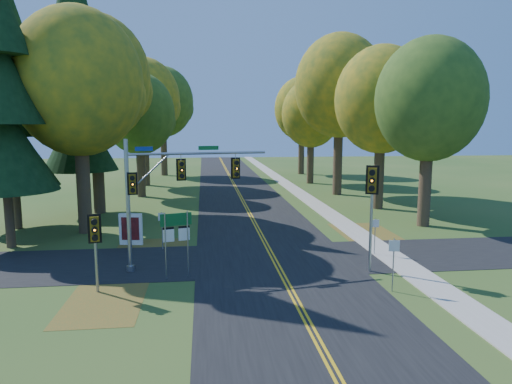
{
  "coord_description": "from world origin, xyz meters",
  "views": [
    {
      "loc": [
        -3.54,
        -20.69,
        6.84
      ],
      "look_at": [
        -0.66,
        4.26,
        3.2
      ],
      "focal_mm": 32.0,
      "sensor_mm": 36.0,
      "label": 1
    }
  ],
  "objects": [
    {
      "name": "leaf_patch_w_near",
      "position": [
        -6.5,
        4.0,
        0.01
      ],
      "size": [
        4.0,
        6.0,
        0.0
      ],
      "primitive_type": "cube",
      "color": "brown",
      "rests_on": "ground"
    },
    {
      "name": "centerline_left",
      "position": [
        -0.1,
        0.0,
        0.03
      ],
      "size": [
        0.1,
        160.0,
        0.01
      ],
      "primitive_type": "cube",
      "color": "gold",
      "rests_on": "road_main"
    },
    {
      "name": "tree_w_c",
      "position": [
        -9.54,
        24.47,
        7.94
      ],
      "size": [
        6.8,
        6.8,
        11.91
      ],
      "color": "#38281C",
      "rests_on": "ground"
    },
    {
      "name": "tree_e_d",
      "position": [
        9.26,
        32.87,
        8.24
      ],
      "size": [
        7.0,
        7.0,
        12.32
      ],
      "color": "#38281C",
      "rests_on": "ground"
    },
    {
      "name": "tree_e_b",
      "position": [
        10.97,
        15.58,
        8.9
      ],
      "size": [
        7.6,
        7.6,
        13.33
      ],
      "color": "#38281C",
      "rests_on": "ground"
    },
    {
      "name": "leaf_patch_e",
      "position": [
        6.8,
        6.0,
        0.01
      ],
      "size": [
        3.5,
        8.0,
        0.0
      ],
      "primitive_type": "cube",
      "color": "brown",
      "rests_on": "ground"
    },
    {
      "name": "tree_e_a",
      "position": [
        11.57,
        8.77,
        8.53
      ],
      "size": [
        7.2,
        7.2,
        12.73
      ],
      "color": "#38281C",
      "rests_on": "ground"
    },
    {
      "name": "reg_sign_e_south",
      "position": [
        4.2,
        -3.24,
        1.55
      ],
      "size": [
        0.43,
        0.13,
        2.27
      ],
      "rotation": [
        0.0,
        0.0,
        -0.23
      ],
      "color": "gray",
      "rests_on": "ground"
    },
    {
      "name": "info_kiosk",
      "position": [
        -7.79,
        5.77,
        0.92
      ],
      "size": [
        1.35,
        0.4,
        1.85
      ],
      "rotation": [
        0.0,
        0.0,
        -0.16
      ],
      "color": "white",
      "rests_on": "ground"
    },
    {
      "name": "east_signal_pole",
      "position": [
        4.11,
        -0.77,
        3.84
      ],
      "size": [
        0.55,
        0.67,
        5.07
      ],
      "rotation": [
        0.0,
        0.0,
        -0.42
      ],
      "color": "#95969D",
      "rests_on": "ground"
    },
    {
      "name": "traffic_mast",
      "position": [
        -5.39,
        1.07,
        4.02
      ],
      "size": [
        6.8,
        1.69,
        6.26
      ],
      "rotation": [
        0.0,
        0.0,
        0.19
      ],
      "color": "#919399",
      "rests_on": "ground"
    },
    {
      "name": "centerline_right",
      "position": [
        0.1,
        0.0,
        0.03
      ],
      "size": [
        0.1,
        160.0,
        0.01
      ],
      "primitive_type": "cube",
      "color": "gold",
      "rests_on": "road_main"
    },
    {
      "name": "road_cross",
      "position": [
        0.0,
        2.0,
        0.01
      ],
      "size": [
        60.0,
        6.0,
        0.02
      ],
      "primitive_type": "cube",
      "color": "black",
      "rests_on": "ground"
    },
    {
      "name": "tree_w_d",
      "position": [
        -10.13,
        33.18,
        9.78
      ],
      "size": [
        8.2,
        8.2,
        14.56
      ],
      "color": "#38281C",
      "rests_on": "ground"
    },
    {
      "name": "route_sign_cluster",
      "position": [
        -4.81,
        -0.42,
        2.15
      ],
      "size": [
        1.38,
        0.45,
        3.05
      ],
      "rotation": [
        0.0,
        0.0,
        0.29
      ],
      "color": "gray",
      "rests_on": "ground"
    },
    {
      "name": "ground",
      "position": [
        0.0,
        0.0,
        0.0
      ],
      "size": [
        160.0,
        160.0,
        0.0
      ],
      "primitive_type": "plane",
      "color": "#294D1B",
      "rests_on": "ground"
    },
    {
      "name": "leaf_patch_w_far",
      "position": [
        -7.5,
        -3.0,
        0.01
      ],
      "size": [
        3.0,
        5.0,
        0.0
      ],
      "primitive_type": "cube",
      "color": "brown",
      "rests_on": "ground"
    },
    {
      "name": "road_main",
      "position": [
        0.0,
        0.0,
        0.01
      ],
      "size": [
        8.0,
        160.0,
        0.02
      ],
      "primitive_type": "cube",
      "color": "black",
      "rests_on": "ground"
    },
    {
      "name": "reg_sign_w",
      "position": [
        -5.89,
        4.49,
        1.47
      ],
      "size": [
        0.4,
        0.17,
        2.15
      ],
      "rotation": [
        0.0,
        0.0,
        -0.35
      ],
      "color": "gray",
      "rests_on": "ground"
    },
    {
      "name": "ped_signal_pole",
      "position": [
        -7.95,
        -2.09,
        2.49
      ],
      "size": [
        0.52,
        0.61,
        3.34
      ],
      "rotation": [
        0.0,
        0.0,
        0.22
      ],
      "color": "gray",
      "rests_on": "ground"
    },
    {
      "name": "pine_b",
      "position": [
        -16.0,
        11.0,
        8.16
      ],
      "size": [
        5.6,
        5.6,
        17.31
      ],
      "color": "#38281C",
      "rests_on": "ground"
    },
    {
      "name": "tree_e_e",
      "position": [
        10.47,
        43.58,
        9.19
      ],
      "size": [
        7.8,
        7.8,
        13.74
      ],
      "color": "#38281C",
      "rests_on": "ground"
    },
    {
      "name": "tree_w_e",
      "position": [
        -8.92,
        44.09,
        10.07
      ],
      "size": [
        8.4,
        8.4,
        14.97
      ],
      "color": "#38281C",
      "rests_on": "ground"
    },
    {
      "name": "tree_e_c",
      "position": [
        9.88,
        23.69,
        10.66
      ],
      "size": [
        8.8,
        8.8,
        15.79
      ],
      "color": "#38281C",
      "rests_on": "ground"
    },
    {
      "name": "sidewalk_east",
      "position": [
        6.2,
        0.0,
        0.03
      ],
      "size": [
        1.6,
        160.0,
        0.06
      ],
      "primitive_type": "cube",
      "color": "#9E998E",
      "rests_on": "ground"
    },
    {
      "name": "pine_c",
      "position": [
        -13.0,
        16.0,
        9.69
      ],
      "size": [
        5.6,
        5.6,
        20.56
      ],
      "color": "#38281C",
      "rests_on": "ground"
    },
    {
      "name": "tree_w_a",
      "position": [
        -11.13,
        9.38,
        9.49
      ],
      "size": [
        8.0,
        8.0,
        14.15
      ],
      "color": "#38281C",
      "rests_on": "ground"
    },
    {
      "name": "reg_sign_e_north",
      "position": [
        5.48,
        2.13,
        1.36
      ],
      "size": [
        0.38,
        0.11,
        1.99
      ],
      "rotation": [
        0.0,
        0.0,
        -0.22
      ],
      "color": "gray",
      "rests_on": "ground"
    },
    {
      "name": "tree_w_b",
      "position": [
        -11.72,
        16.29,
        10.37
      ],
      "size": [
        8.6,
        8.6,
        15.38
      ],
      "color": "#38281C",
      "rests_on": "ground"
    }
  ]
}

